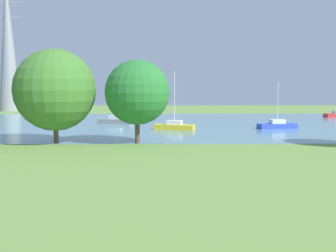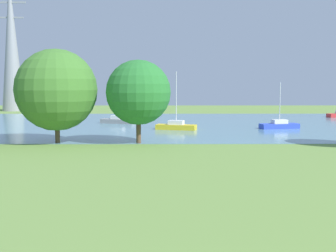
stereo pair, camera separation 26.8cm
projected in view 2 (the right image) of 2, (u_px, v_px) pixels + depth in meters
name	position (u px, v px, depth m)	size (l,w,h in m)	color
ground_plane	(174.00, 160.00, 29.92)	(160.00, 160.00, 0.00)	olive
water_surface	(170.00, 124.00, 57.78)	(140.00, 40.00, 0.02)	#5B8B9C
sailboat_gray	(118.00, 120.00, 58.21)	(5.03, 2.95, 5.92)	gray
sailboat_yellow	(176.00, 126.00, 50.05)	(5.03, 2.75, 6.91)	yellow
sailboat_blue	(279.00, 125.00, 51.32)	(5.01, 2.50, 5.65)	blue
tree_west_far	(56.00, 90.00, 38.23)	(7.49, 7.49, 8.64)	brown
tree_west_near	(138.00, 92.00, 37.98)	(5.92, 5.92, 7.64)	brown
electricity_pylon	(11.00, 44.00, 85.29)	(6.40, 4.40, 27.49)	gray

